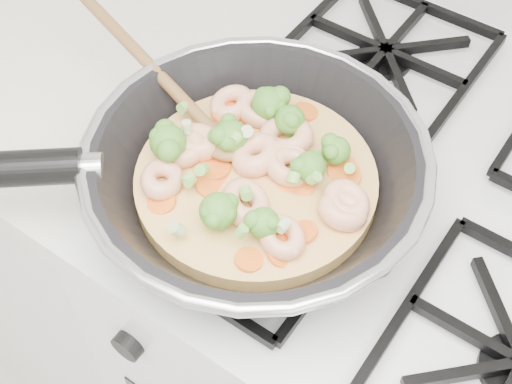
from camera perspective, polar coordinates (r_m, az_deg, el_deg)
The scene contains 3 objects.
stove at distance 1.16m, azimuth 10.20°, elevation -13.36°, with size 0.60×0.60×0.92m.
counter_left at distance 1.47m, azimuth -18.02°, elevation 3.50°, with size 1.00×0.60×0.90m.
skillet at distance 0.70m, azimuth -0.44°, elevation 1.75°, with size 0.50×0.40×0.10m.
Camera 1 is at (0.10, 1.20, 1.50)m, focal length 48.82 mm.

